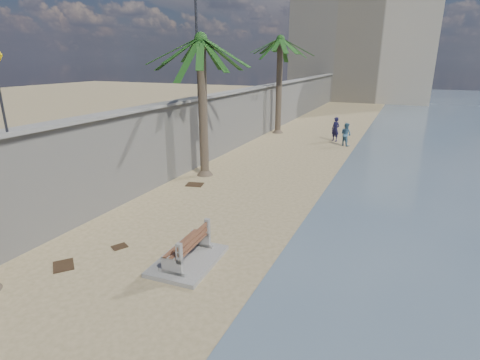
% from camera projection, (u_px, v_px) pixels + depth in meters
% --- Properties ---
extents(ground_plane, '(140.00, 140.00, 0.00)m').
position_uv_depth(ground_plane, '(128.00, 327.00, 8.07)').
color(ground_plane, tan).
extents(seawall, '(0.45, 70.00, 3.50)m').
position_uv_depth(seawall, '(255.00, 113.00, 26.90)').
color(seawall, gray).
rests_on(seawall, ground_plane).
extents(wall_cap, '(0.80, 70.00, 0.12)m').
position_uv_depth(wall_cap, '(255.00, 88.00, 26.34)').
color(wall_cap, gray).
rests_on(wall_cap, seawall).
extents(end_building, '(18.00, 12.00, 14.00)m').
position_uv_depth(end_building, '(364.00, 47.00, 51.75)').
color(end_building, '#B7AA93').
rests_on(end_building, ground_plane).
extents(bench_far, '(1.67, 2.35, 0.95)m').
position_uv_depth(bench_far, '(188.00, 249.00, 10.50)').
color(bench_far, gray).
rests_on(bench_far, ground_plane).
extents(palm_mid, '(5.00, 5.00, 7.26)m').
position_uv_depth(palm_mid, '(201.00, 41.00, 16.68)').
color(palm_mid, brown).
rests_on(palm_mid, ground_plane).
extents(palm_back, '(5.00, 5.00, 7.75)m').
position_uv_depth(palm_back, '(281.00, 41.00, 27.07)').
color(palm_back, brown).
rests_on(palm_back, ground_plane).
extents(streetlight, '(0.28, 0.28, 5.12)m').
position_uv_depth(streetlight, '(197.00, 34.00, 18.41)').
color(streetlight, '#2D2D33').
rests_on(streetlight, wall_cap).
extents(person_a, '(0.83, 0.75, 1.92)m').
position_uv_depth(person_a, '(336.00, 127.00, 25.93)').
color(person_a, '#161439').
rests_on(person_a, ground_plane).
extents(person_b, '(1.03, 0.98, 1.69)m').
position_uv_depth(person_b, '(346.00, 133.00, 24.59)').
color(person_b, teal).
rests_on(person_b, ground_plane).
extents(debris_b, '(0.85, 0.83, 0.03)m').
position_uv_depth(debris_b, '(63.00, 266.00, 10.44)').
color(debris_b, '#382616').
rests_on(debris_b, ground_plane).
extents(debris_c, '(0.88, 0.77, 0.03)m').
position_uv_depth(debris_c, '(195.00, 184.00, 17.15)').
color(debris_c, '#382616').
rests_on(debris_c, ground_plane).
extents(debris_d, '(0.51, 0.55, 0.03)m').
position_uv_depth(debris_d, '(120.00, 247.00, 11.49)').
color(debris_d, '#382616').
rests_on(debris_d, ground_plane).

